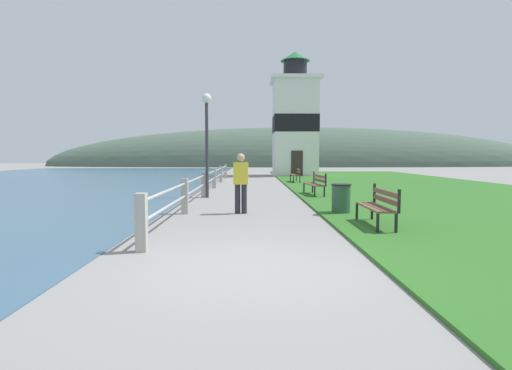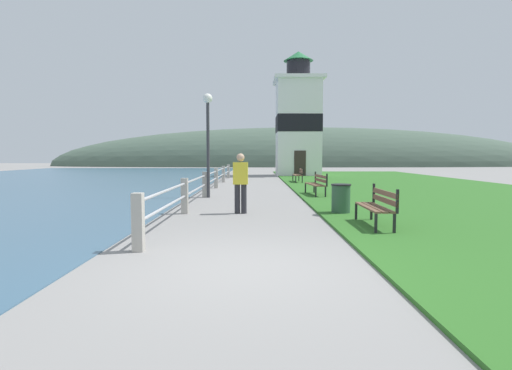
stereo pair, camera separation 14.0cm
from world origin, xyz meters
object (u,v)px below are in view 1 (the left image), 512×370
(park_bench_near, at_px, (379,204))
(trash_bin, at_px, (341,199))
(park_bench_far, at_px, (296,174))
(lamp_post, at_px, (207,126))
(park_bench_midway, at_px, (316,183))
(lighthouse, at_px, (295,122))
(person_strolling, at_px, (241,181))

(park_bench_near, bearing_deg, trash_bin, -78.81)
(park_bench_near, relative_size, park_bench_far, 0.93)
(park_bench_near, distance_m, lamp_post, 8.24)
(park_bench_midway, relative_size, park_bench_far, 1.03)
(park_bench_near, distance_m, trash_bin, 2.10)
(trash_bin, bearing_deg, park_bench_midway, 88.68)
(lighthouse, height_order, lamp_post, lighthouse)
(park_bench_midway, height_order, park_bench_far, same)
(trash_bin, height_order, lamp_post, lamp_post)
(park_bench_far, bearing_deg, park_bench_midway, 89.23)
(person_strolling, height_order, lamp_post, lamp_post)
(park_bench_near, bearing_deg, person_strolling, -35.40)
(park_bench_near, distance_m, park_bench_far, 14.84)
(trash_bin, distance_m, lamp_post, 6.52)
(park_bench_near, relative_size, lamp_post, 0.44)
(park_bench_near, xyz_separation_m, person_strolling, (-3.13, 2.29, 0.37))
(lamp_post, bearing_deg, trash_bin, -47.11)
(park_bench_far, distance_m, lighthouse, 9.63)
(park_bench_midway, bearing_deg, park_bench_near, 87.12)
(lighthouse, bearing_deg, person_strolling, -100.12)
(park_bench_far, xyz_separation_m, trash_bin, (-0.23, -12.78, -0.12))
(trash_bin, bearing_deg, lighthouse, 87.18)
(park_bench_near, distance_m, lighthouse, 23.96)
(park_bench_near, height_order, trash_bin, park_bench_near)
(park_bench_near, relative_size, trash_bin, 2.07)
(park_bench_midway, distance_m, person_strolling, 5.56)
(park_bench_near, height_order, lamp_post, lamp_post)
(park_bench_midway, xyz_separation_m, trash_bin, (-0.11, -4.98, -0.12))
(person_strolling, bearing_deg, lighthouse, -8.98)
(park_bench_far, relative_size, lighthouse, 0.19)
(park_bench_far, relative_size, person_strolling, 1.11)
(park_bench_near, xyz_separation_m, park_bench_midway, (-0.26, 7.04, 0.00))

